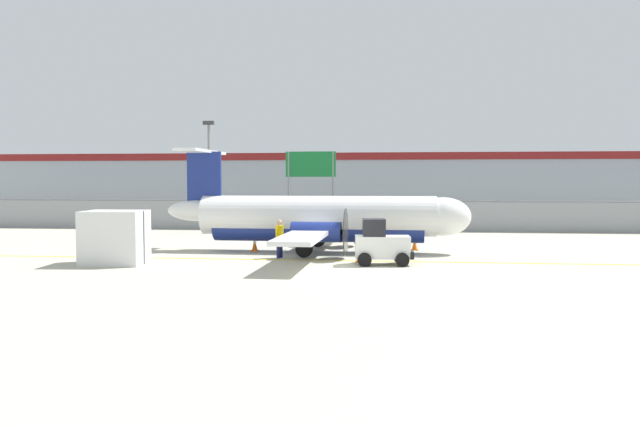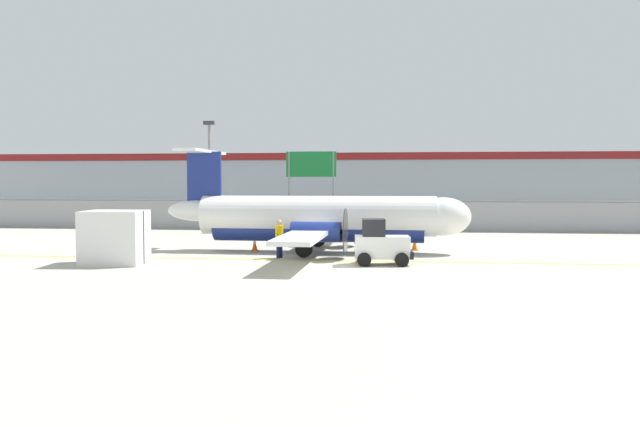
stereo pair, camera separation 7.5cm
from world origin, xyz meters
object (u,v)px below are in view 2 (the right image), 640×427
at_px(traffic_cone_near_left, 255,245).
at_px(traffic_cone_near_right, 305,246).
at_px(highway_sign, 311,171).
at_px(traffic_cone_far_left, 360,255).
at_px(parked_car_1, 291,208).
at_px(commuter_airplane, 323,219).
at_px(ground_crew_worker, 279,237).
at_px(parked_car_0, 194,210).
at_px(baggage_tug, 381,244).
at_px(parked_car_3, 446,212).
at_px(cargo_container, 115,237).
at_px(parked_car_2, 361,212).
at_px(parked_car_4, 511,210).
at_px(traffic_cone_far_right, 415,244).
at_px(apron_light_pole, 209,167).

xyz_separation_m(traffic_cone_near_left, traffic_cone_near_right, (2.48, -0.06, 0.00)).
xyz_separation_m(traffic_cone_near_right, highway_sign, (-1.59, 14.68, 3.83)).
relative_size(traffic_cone_far_left, parked_car_1, 0.15).
bearing_deg(commuter_airplane, highway_sign, 101.02).
distance_m(ground_crew_worker, parked_car_0, 27.57).
distance_m(baggage_tug, parked_car_3, 25.92).
distance_m(ground_crew_worker, parked_car_1, 30.25).
xyz_separation_m(cargo_container, traffic_cone_near_left, (4.72, 5.16, -0.79)).
xyz_separation_m(ground_crew_worker, traffic_cone_near_right, (0.82, 2.38, -0.64)).
bearing_deg(parked_car_3, highway_sign, -149.93).
distance_m(commuter_airplane, parked_car_1, 28.08).
distance_m(parked_car_1, parked_car_2, 9.07).
xyz_separation_m(baggage_tug, parked_car_4, (10.74, 30.10, 0.04)).
relative_size(traffic_cone_far_left, parked_car_0, 0.15).
distance_m(traffic_cone_far_left, parked_car_1, 31.99).
xyz_separation_m(cargo_container, traffic_cone_far_left, (9.99, 1.67, -0.79)).
distance_m(commuter_airplane, ground_crew_worker, 3.09).
xyz_separation_m(traffic_cone_near_right, parked_car_3, (8.51, 21.36, 0.58)).
distance_m(commuter_airplane, traffic_cone_near_right, 1.55).
distance_m(traffic_cone_near_right, traffic_cone_far_right, 5.45).
bearing_deg(parked_car_4, traffic_cone_near_left, -118.41).
distance_m(ground_crew_worker, parked_car_4, 32.21).
distance_m(traffic_cone_far_left, parked_car_3, 25.45).
bearing_deg(parked_car_2, parked_car_0, -5.31).
relative_size(parked_car_3, parked_car_4, 0.99).
relative_size(commuter_airplane, parked_car_4, 3.71).
relative_size(baggage_tug, parked_car_3, 0.56).
xyz_separation_m(commuter_airplane, baggage_tug, (2.83, -4.24, -0.75)).
height_order(parked_car_1, parked_car_3, same).
xyz_separation_m(cargo_container, parked_car_0, (-5.54, 27.58, -0.21)).
bearing_deg(parked_car_0, commuter_airplane, 113.79).
relative_size(traffic_cone_near_right, apron_light_pole, 0.09).
distance_m(cargo_container, traffic_cone_far_left, 10.16).
bearing_deg(traffic_cone_far_right, parked_car_4, 69.55).
xyz_separation_m(traffic_cone_far_left, apron_light_pole, (-10.40, 13.24, 3.99)).
xyz_separation_m(commuter_airplane, traffic_cone_near_right, (-0.85, -0.14, -1.29)).
xyz_separation_m(baggage_tug, traffic_cone_far_left, (-0.90, 0.68, -0.54)).
bearing_deg(commuter_airplane, baggage_tug, -54.79).
bearing_deg(baggage_tug, parked_car_2, 89.99).
xyz_separation_m(commuter_airplane, apron_light_pole, (-8.46, 9.68, 2.70)).
bearing_deg(traffic_cone_near_right, parked_car_3, 68.29).
xyz_separation_m(commuter_airplane, parked_car_4, (13.57, 25.86, -0.71)).
bearing_deg(baggage_tug, commuter_airplane, 119.08).
bearing_deg(highway_sign, apron_light_pole, -141.07).
bearing_deg(highway_sign, traffic_cone_near_right, -83.82).
distance_m(traffic_cone_far_right, highway_sign, 15.41).
bearing_deg(traffic_cone_far_left, parked_car_0, 120.94).
bearing_deg(parked_car_4, parked_car_0, -167.94).
relative_size(commuter_airplane, traffic_cone_far_left, 25.06).
bearing_deg(parked_car_0, traffic_cone_far_left, 113.40).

